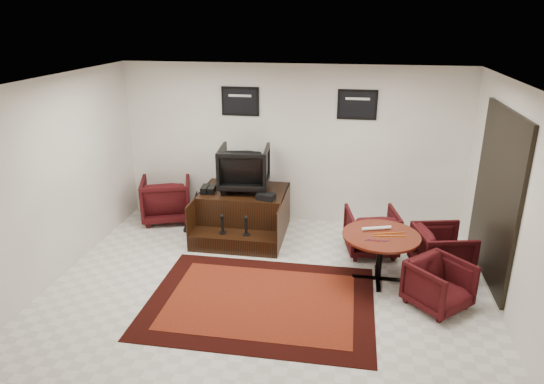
{
  "coord_description": "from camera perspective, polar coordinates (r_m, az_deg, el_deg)",
  "views": [
    {
      "loc": [
        1.03,
        -5.72,
        3.55
      ],
      "look_at": [
        -0.08,
        0.9,
        1.1
      ],
      "focal_mm": 32.0,
      "sensor_mm": 36.0,
      "label": 1
    }
  ],
  "objects": [
    {
      "name": "table_chair_window",
      "position": [
        7.46,
        19.42,
        -6.28
      ],
      "size": [
        0.84,
        0.87,
        0.76
      ],
      "primitive_type": "imported",
      "rotation": [
        0.0,
        0.0,
        1.79
      ],
      "color": "black",
      "rests_on": "ground"
    },
    {
      "name": "table_chair_corner",
      "position": [
        6.63,
        19.08,
        -10.04
      ],
      "size": [
        0.93,
        0.93,
        0.7
      ],
      "primitive_type": "imported",
      "rotation": [
        0.0,
        0.0,
        0.76
      ],
      "color": "black",
      "rests_on": "ground"
    },
    {
      "name": "armchair_side",
      "position": [
        9.02,
        -12.32,
        -0.57
      ],
      "size": [
        1.06,
        1.03,
        0.88
      ],
      "primitive_type": "imported",
      "rotation": [
        0.0,
        0.0,
        3.46
      ],
      "color": "black",
      "rests_on": "ground"
    },
    {
      "name": "room_shell",
      "position": [
        6.13,
        3.29,
        3.32
      ],
      "size": [
        6.02,
        5.02,
        2.81
      ],
      "color": "white",
      "rests_on": "ground"
    },
    {
      "name": "meeting_table",
      "position": [
        6.92,
        12.67,
        -5.56
      ],
      "size": [
        1.07,
        1.07,
        0.7
      ],
      "color": "#3F0E09",
      "rests_on": "ground"
    },
    {
      "name": "ground",
      "position": [
        6.81,
        -0.6,
        -11.35
      ],
      "size": [
        6.0,
        6.0,
        0.0
      ],
      "primitive_type": "plane",
      "color": "silver",
      "rests_on": "ground"
    },
    {
      "name": "shine_chair",
      "position": [
        8.18,
        -3.29,
        3.1
      ],
      "size": [
        0.88,
        0.83,
        0.84
      ],
      "primitive_type": "imported",
      "rotation": [
        0.0,
        0.0,
        3.23
      ],
      "color": "black",
      "rests_on": "shine_podium"
    },
    {
      "name": "polish_kit",
      "position": [
        7.82,
        -0.72,
        -0.55
      ],
      "size": [
        0.31,
        0.25,
        0.1
      ],
      "primitive_type": "cube",
      "rotation": [
        0.0,
        0.0,
        -0.19
      ],
      "color": "black",
      "rests_on": "shine_podium"
    },
    {
      "name": "umbrella_black",
      "position": [
        8.4,
        -9.47,
        -2.24
      ],
      "size": [
        0.3,
        0.11,
        0.8
      ],
      "primitive_type": null,
      "color": "black",
      "rests_on": "ground"
    },
    {
      "name": "shine_podium",
      "position": [
        8.32,
        -3.4,
        -2.61
      ],
      "size": [
        1.45,
        1.5,
        0.75
      ],
      "color": "black",
      "rests_on": "ground"
    },
    {
      "name": "paper_roll",
      "position": [
        7.0,
        12.2,
        -4.2
      ],
      "size": [
        0.41,
        0.18,
        0.05
      ],
      "primitive_type": "cylinder",
      "rotation": [
        0.0,
        1.57,
        0.32
      ],
      "color": "silver",
      "rests_on": "meeting_table"
    },
    {
      "name": "umbrella_hooked",
      "position": [
        8.54,
        -8.71,
        -1.78
      ],
      "size": [
        0.3,
        0.11,
        0.8
      ],
      "primitive_type": null,
      "color": "black",
      "rests_on": "ground"
    },
    {
      "name": "area_rug",
      "position": [
        6.55,
        -1.34,
        -12.7
      ],
      "size": [
        2.95,
        2.21,
        0.01
      ],
      "color": "black",
      "rests_on": "ground"
    },
    {
      "name": "shoes_pair",
      "position": [
        8.21,
        -7.5,
        0.33
      ],
      "size": [
        0.25,
        0.3,
        0.11
      ],
      "color": "black",
      "rests_on": "shine_podium"
    },
    {
      "name": "table_chair_back",
      "position": [
        7.78,
        11.62,
        -4.3
      ],
      "size": [
        0.88,
        0.84,
        0.78
      ],
      "primitive_type": "imported",
      "rotation": [
        0.0,
        0.0,
        3.32
      ],
      "color": "black",
      "rests_on": "ground"
    },
    {
      "name": "table_clutter",
      "position": [
        6.85,
        13.38,
        -5.02
      ],
      "size": [
        0.57,
        0.37,
        0.01
      ],
      "color": "orange",
      "rests_on": "meeting_table"
    }
  ]
}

